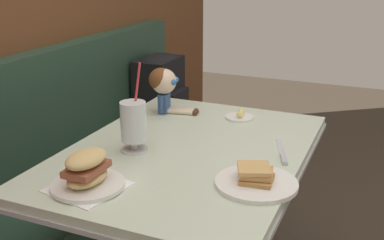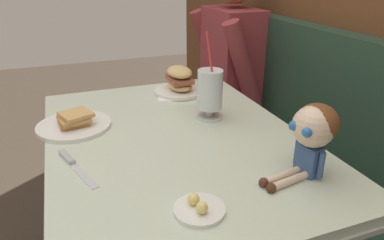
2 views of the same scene
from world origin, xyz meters
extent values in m
cube|color=#233D2D|center=(0.00, 0.77, 0.23)|extent=(2.60, 0.48, 0.45)
cube|color=#233D2D|center=(0.00, 0.96, 0.73)|extent=(2.60, 0.10, 0.55)
cube|color=beige|center=(0.00, 0.18, 0.72)|extent=(1.10, 0.80, 0.03)
cube|color=#B7BABF|center=(0.00, 0.18, 0.70)|extent=(1.11, 0.81, 0.02)
cylinder|color=#A5A8AD|center=(0.00, 0.18, 0.37)|extent=(0.14, 0.14, 0.65)
cylinder|color=white|center=(-0.18, -0.13, 0.75)|extent=(0.25, 0.25, 0.01)
cube|color=#B78447|center=(-0.18, -0.13, 0.76)|extent=(0.10, 0.10, 0.01)
cube|color=tan|center=(-0.17, -0.12, 0.78)|extent=(0.11, 0.11, 0.01)
cube|color=tan|center=(-0.17, -0.11, 0.79)|extent=(0.12, 0.12, 0.01)
cylinder|color=silver|center=(-0.09, 0.34, 0.74)|extent=(0.10, 0.10, 0.01)
cylinder|color=silver|center=(-0.09, 0.34, 0.77)|extent=(0.03, 0.03, 0.03)
cylinder|color=silver|center=(-0.09, 0.34, 0.85)|extent=(0.09, 0.09, 0.14)
cylinder|color=brown|center=(-0.09, 0.34, 0.84)|extent=(0.08, 0.08, 0.11)
cylinder|color=#DB383D|center=(-0.08, 0.34, 0.95)|extent=(0.01, 0.04, 0.22)
cube|color=white|center=(-0.39, 0.33, 0.74)|extent=(0.23, 0.23, 0.00)
cylinder|color=white|center=(-0.39, 0.33, 0.75)|extent=(0.22, 0.22, 0.01)
ellipsoid|color=tan|center=(-0.39, 0.33, 0.77)|extent=(0.15, 0.10, 0.04)
cube|color=#995138|center=(-0.39, 0.33, 0.80)|extent=(0.14, 0.09, 0.02)
ellipsoid|color=tan|center=(-0.39, 0.33, 0.83)|extent=(0.15, 0.10, 0.04)
cylinder|color=white|center=(0.39, 0.11, 0.74)|extent=(0.12, 0.12, 0.01)
sphere|color=#F4E07A|center=(0.37, 0.10, 0.76)|extent=(0.03, 0.03, 0.03)
sphere|color=#F4E07A|center=(0.41, 0.11, 0.76)|extent=(0.03, 0.03, 0.03)
cube|color=silver|center=(0.15, -0.12, 0.74)|extent=(0.14, 0.06, 0.00)
cube|color=#B2B5BA|center=(0.03, -0.16, 0.75)|extent=(0.09, 0.04, 0.01)
cube|color=#385689|center=(0.34, 0.44, 0.78)|extent=(0.07, 0.05, 0.08)
sphere|color=beige|center=(0.34, 0.44, 0.88)|extent=(0.11, 0.11, 0.11)
ellipsoid|color=brown|center=(0.34, 0.45, 0.89)|extent=(0.13, 0.12, 0.10)
sphere|color=#2D6BB2|center=(0.33, 0.39, 0.88)|extent=(0.03, 0.03, 0.03)
sphere|color=#2D6BB2|center=(0.37, 0.40, 0.88)|extent=(0.03, 0.03, 0.03)
cylinder|color=beige|center=(0.34, 0.36, 0.75)|extent=(0.04, 0.12, 0.02)
cylinder|color=beige|center=(0.37, 0.37, 0.75)|extent=(0.04, 0.12, 0.02)
sphere|color=#4C2819|center=(0.35, 0.30, 0.75)|extent=(0.03, 0.03, 0.03)
sphere|color=#4C2819|center=(0.38, 0.31, 0.75)|extent=(0.03, 0.03, 0.03)
cylinder|color=#385689|center=(0.30, 0.43, 0.79)|extent=(0.02, 0.02, 0.07)
cylinder|color=#385689|center=(0.38, 0.45, 0.79)|extent=(0.02, 0.02, 0.07)
cube|color=black|center=(0.97, 0.79, 0.64)|extent=(0.30, 0.20, 0.38)
cube|color=black|center=(0.97, 0.67, 0.56)|extent=(0.21, 0.05, 0.17)
ellipsoid|color=black|center=(0.97, 0.79, 0.82)|extent=(0.29, 0.19, 0.07)
camera|label=1|loc=(-1.44, -0.46, 1.40)|focal=44.69mm
camera|label=2|loc=(1.00, -0.13, 1.26)|focal=33.20mm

